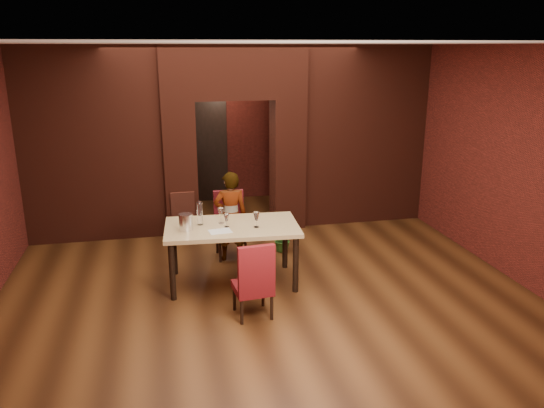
{
  "coord_description": "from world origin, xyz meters",
  "views": [
    {
      "loc": [
        -1.28,
        -7.04,
        3.17
      ],
      "look_at": [
        0.24,
        0.0,
        1.02
      ],
      "focal_mm": 35.0,
      "sensor_mm": 36.0,
      "label": 1
    }
  ],
  "objects_px": {
    "dining_table": "(232,254)",
    "wine_glass_c": "(256,220)",
    "person_seated": "(231,216)",
    "wine_glass_a": "(221,216)",
    "wine_glass_b": "(227,221)",
    "potted_plant": "(283,239)",
    "water_bottle": "(200,213)",
    "wine_bucket": "(186,222)",
    "chair_near": "(252,278)",
    "chair_far": "(231,226)"
  },
  "relations": [
    {
      "from": "dining_table",
      "to": "wine_glass_c",
      "type": "distance_m",
      "value": 0.63
    },
    {
      "from": "person_seated",
      "to": "wine_glass_c",
      "type": "height_order",
      "value": "person_seated"
    },
    {
      "from": "wine_glass_a",
      "to": "wine_glass_b",
      "type": "bearing_deg",
      "value": -72.11
    },
    {
      "from": "wine_glass_c",
      "to": "potted_plant",
      "type": "distance_m",
      "value": 1.52
    },
    {
      "from": "dining_table",
      "to": "water_bottle",
      "type": "distance_m",
      "value": 0.73
    },
    {
      "from": "person_seated",
      "to": "wine_bucket",
      "type": "height_order",
      "value": "person_seated"
    },
    {
      "from": "dining_table",
      "to": "person_seated",
      "type": "bearing_deg",
      "value": 87.15
    },
    {
      "from": "dining_table",
      "to": "wine_glass_b",
      "type": "bearing_deg",
      "value": -141.02
    },
    {
      "from": "person_seated",
      "to": "water_bottle",
      "type": "distance_m",
      "value": 0.95
    },
    {
      "from": "wine_bucket",
      "to": "potted_plant",
      "type": "xyz_separation_m",
      "value": [
        1.57,
        1.08,
        -0.75
      ]
    },
    {
      "from": "chair_near",
      "to": "wine_glass_a",
      "type": "bearing_deg",
      "value": -83.12
    },
    {
      "from": "person_seated",
      "to": "wine_glass_a",
      "type": "relative_size",
      "value": 6.33
    },
    {
      "from": "chair_far",
      "to": "water_bottle",
      "type": "relative_size",
      "value": 3.07
    },
    {
      "from": "wine_glass_c",
      "to": "chair_far",
      "type": "bearing_deg",
      "value": 100.59
    },
    {
      "from": "chair_far",
      "to": "wine_bucket",
      "type": "bearing_deg",
      "value": -125.71
    },
    {
      "from": "chair_far",
      "to": "chair_near",
      "type": "xyz_separation_m",
      "value": [
        -0.0,
        -1.93,
        -0.03
      ]
    },
    {
      "from": "dining_table",
      "to": "wine_glass_c",
      "type": "bearing_deg",
      "value": -21.7
    },
    {
      "from": "wine_glass_c",
      "to": "water_bottle",
      "type": "distance_m",
      "value": 0.78
    },
    {
      "from": "wine_glass_a",
      "to": "wine_bucket",
      "type": "height_order",
      "value": "wine_bucket"
    },
    {
      "from": "wine_glass_a",
      "to": "potted_plant",
      "type": "relative_size",
      "value": 0.54
    },
    {
      "from": "chair_near",
      "to": "person_seated",
      "type": "xyz_separation_m",
      "value": [
        -0.01,
        1.83,
        0.21
      ]
    },
    {
      "from": "person_seated",
      "to": "wine_glass_b",
      "type": "height_order",
      "value": "person_seated"
    },
    {
      "from": "water_bottle",
      "to": "potted_plant",
      "type": "distance_m",
      "value": 1.82
    },
    {
      "from": "chair_near",
      "to": "dining_table",
      "type": "bearing_deg",
      "value": -89.17
    },
    {
      "from": "dining_table",
      "to": "potted_plant",
      "type": "height_order",
      "value": "dining_table"
    },
    {
      "from": "person_seated",
      "to": "wine_glass_b",
      "type": "relative_size",
      "value": 7.66
    },
    {
      "from": "chair_near",
      "to": "chair_far",
      "type": "bearing_deg",
      "value": -95.33
    },
    {
      "from": "dining_table",
      "to": "chair_far",
      "type": "height_order",
      "value": "chair_far"
    },
    {
      "from": "wine_glass_b",
      "to": "wine_glass_c",
      "type": "xyz_separation_m",
      "value": [
        0.39,
        -0.09,
        0.01
      ]
    },
    {
      "from": "dining_table",
      "to": "wine_glass_c",
      "type": "xyz_separation_m",
      "value": [
        0.31,
        -0.15,
        0.53
      ]
    },
    {
      "from": "chair_far",
      "to": "potted_plant",
      "type": "distance_m",
      "value": 0.9
    },
    {
      "from": "water_bottle",
      "to": "person_seated",
      "type": "bearing_deg",
      "value": 54.97
    },
    {
      "from": "person_seated",
      "to": "wine_glass_a",
      "type": "height_order",
      "value": "person_seated"
    },
    {
      "from": "wine_glass_a",
      "to": "potted_plant",
      "type": "xyz_separation_m",
      "value": [
        1.09,
        0.89,
        -0.74
      ]
    },
    {
      "from": "wine_glass_a",
      "to": "water_bottle",
      "type": "height_order",
      "value": "water_bottle"
    },
    {
      "from": "dining_table",
      "to": "potted_plant",
      "type": "bearing_deg",
      "value": 50.34
    },
    {
      "from": "wine_bucket",
      "to": "person_seated",
      "type": "bearing_deg",
      "value": 52.17
    },
    {
      "from": "wine_glass_b",
      "to": "potted_plant",
      "type": "bearing_deg",
      "value": 45.93
    },
    {
      "from": "wine_glass_b",
      "to": "wine_bucket",
      "type": "bearing_deg",
      "value": -178.6
    },
    {
      "from": "wine_glass_c",
      "to": "potted_plant",
      "type": "height_order",
      "value": "wine_glass_c"
    },
    {
      "from": "person_seated",
      "to": "water_bottle",
      "type": "xyz_separation_m",
      "value": [
        -0.51,
        -0.73,
        0.31
      ]
    },
    {
      "from": "wine_glass_a",
      "to": "dining_table",
      "type": "bearing_deg",
      "value": -41.69
    },
    {
      "from": "dining_table",
      "to": "wine_bucket",
      "type": "height_order",
      "value": "wine_bucket"
    },
    {
      "from": "dining_table",
      "to": "wine_glass_b",
      "type": "relative_size",
      "value": 9.89
    },
    {
      "from": "person_seated",
      "to": "potted_plant",
      "type": "xyz_separation_m",
      "value": [
        0.86,
        0.16,
        -0.49
      ]
    },
    {
      "from": "dining_table",
      "to": "person_seated",
      "type": "height_order",
      "value": "person_seated"
    },
    {
      "from": "dining_table",
      "to": "water_bottle",
      "type": "relative_size",
      "value": 5.39
    },
    {
      "from": "wine_glass_a",
      "to": "wine_glass_b",
      "type": "xyz_separation_m",
      "value": [
        0.06,
        -0.17,
        -0.02
      ]
    },
    {
      "from": "chair_far",
      "to": "wine_glass_a",
      "type": "xyz_separation_m",
      "value": [
        -0.24,
        -0.83,
        0.44
      ]
    },
    {
      "from": "wine_glass_a",
      "to": "water_bottle",
      "type": "xyz_separation_m",
      "value": [
        -0.28,
        0.0,
        0.06
      ]
    }
  ]
}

